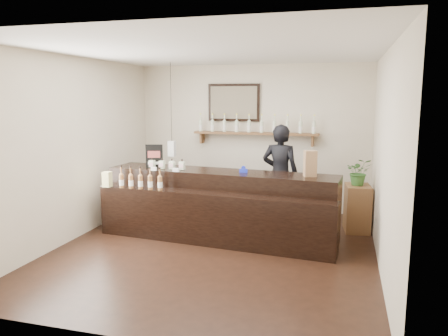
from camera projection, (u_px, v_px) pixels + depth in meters
ground at (215, 249)px, 6.35m from camera, size 5.00×5.00×0.00m
room_shell at (214, 132)px, 6.07m from camera, size 5.00×5.00×5.00m
back_wall_decor at (242, 120)px, 8.36m from camera, size 2.66×0.96×1.69m
counter at (218, 207)px, 6.84m from camera, size 3.74×1.32×1.20m
promo_sign at (154, 156)px, 7.14m from camera, size 0.27×0.10×0.39m
paper_bag at (310, 164)px, 6.38m from camera, size 0.21×0.18×0.38m
tape_dispenser at (243, 170)px, 6.73m from camera, size 0.13×0.06×0.11m
side_cabinet at (357, 208)px, 7.16m from camera, size 0.44×0.57×0.77m
potted_plant at (359, 172)px, 7.06m from camera, size 0.43×0.39×0.44m
shopkeeper at (280, 168)px, 7.47m from camera, size 0.77×0.55×1.96m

